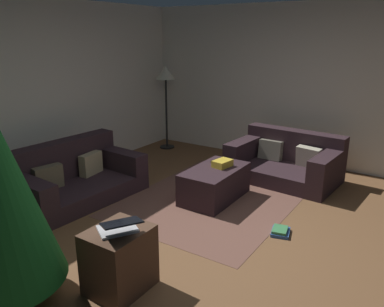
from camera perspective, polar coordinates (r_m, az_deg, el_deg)
ground_plane at (r=4.15m, az=4.44°, el=-13.25°), size 6.40×6.40×0.00m
rear_partition at (r=5.82m, az=-23.66°, el=7.88°), size 6.40×0.12×2.60m
corner_partition at (r=6.57m, az=18.28°, el=9.35°), size 0.12×6.40×2.60m
couch_left at (r=5.37m, az=-17.15°, el=-3.48°), size 1.74×1.04×0.74m
couch_right at (r=5.99m, az=13.79°, el=-1.13°), size 1.10×1.61×0.70m
ottoman at (r=5.12m, az=3.37°, el=-4.47°), size 1.00×0.56×0.42m
gift_box at (r=5.11m, az=4.52°, el=-1.47°), size 0.28×0.22×0.09m
tv_remote at (r=5.28m, az=3.66°, el=-1.21°), size 0.11×0.17×0.02m
side_table at (r=3.43m, az=-10.68°, el=-15.17°), size 0.52×0.44×0.56m
laptop at (r=3.21m, az=-10.76°, el=-10.59°), size 0.46×0.48×0.17m
book_stack at (r=4.43m, az=12.92°, el=-11.14°), size 0.28×0.25×0.06m
corner_lamp at (r=7.25m, az=-3.91°, el=10.98°), size 0.36×0.36×1.56m
area_rug at (r=5.20m, az=3.33°, el=-6.61°), size 2.60×2.00×0.01m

